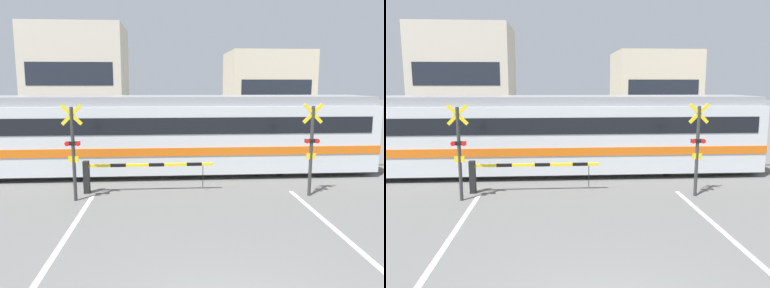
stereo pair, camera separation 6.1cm
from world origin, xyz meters
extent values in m
cube|color=#6B6051|center=(0.00, 10.27, 0.04)|extent=(50.00, 0.10, 0.08)
cube|color=#6B6051|center=(0.00, 11.71, 0.04)|extent=(50.00, 0.10, 0.08)
cube|color=silver|center=(-2.43, 10.99, 1.56)|extent=(20.05, 2.96, 2.66)
cube|color=gray|center=(-2.43, 10.99, 3.07)|extent=(19.85, 2.60, 0.36)
cube|color=orange|center=(-2.43, 10.99, 1.16)|extent=(20.07, 3.01, 0.32)
cube|color=black|center=(-2.43, 10.99, 2.16)|extent=(19.25, 3.00, 0.64)
cylinder|color=black|center=(3.79, 10.27, 0.38)|extent=(0.76, 0.12, 0.76)
cylinder|color=black|center=(3.79, 11.71, 0.38)|extent=(0.76, 0.12, 0.76)
cube|color=black|center=(-3.69, 8.12, 0.57)|extent=(0.20, 0.20, 1.14)
cube|color=yellow|center=(-1.50, 8.12, 0.97)|extent=(4.38, 0.09, 0.09)
cube|color=black|center=(-2.59, 8.12, 0.97)|extent=(0.53, 0.10, 0.10)
cube|color=black|center=(-1.28, 8.12, 0.97)|extent=(0.53, 0.10, 0.10)
cube|color=black|center=(0.04, 8.12, 0.97)|extent=(0.53, 0.10, 0.10)
cylinder|color=black|center=(0.35, 8.12, 0.53)|extent=(0.02, 0.02, 0.78)
cube|color=black|center=(3.69, 13.53, 0.57)|extent=(0.20, 0.20, 1.14)
cube|color=yellow|center=(1.50, 13.53, 0.97)|extent=(4.38, 0.09, 0.09)
cube|color=black|center=(2.59, 13.53, 0.97)|extent=(0.53, 0.10, 0.10)
cube|color=black|center=(1.28, 13.53, 0.97)|extent=(0.53, 0.10, 0.10)
cube|color=black|center=(-0.04, 13.53, 0.97)|extent=(0.53, 0.10, 0.10)
cylinder|color=black|center=(-0.35, 13.53, 0.53)|extent=(0.02, 0.02, 0.78)
cylinder|color=#333333|center=(-3.89, 7.31, 1.52)|extent=(0.11, 0.11, 3.03)
cube|color=yellow|center=(-3.89, 7.31, 2.79)|extent=(0.68, 0.04, 0.68)
cube|color=yellow|center=(-3.89, 7.31, 2.79)|extent=(0.68, 0.04, 0.68)
cube|color=black|center=(-3.89, 7.31, 1.88)|extent=(0.44, 0.12, 0.12)
cylinder|color=red|center=(-4.06, 7.23, 1.88)|extent=(0.15, 0.03, 0.15)
cylinder|color=red|center=(-3.72, 7.23, 1.88)|extent=(0.15, 0.03, 0.15)
cube|color=yellow|center=(-3.89, 7.29, 1.37)|extent=(0.32, 0.03, 0.20)
cylinder|color=#333333|center=(3.89, 7.31, 1.52)|extent=(0.11, 0.11, 3.03)
cube|color=yellow|center=(3.89, 7.31, 2.79)|extent=(0.68, 0.04, 0.68)
cube|color=yellow|center=(3.89, 7.31, 2.79)|extent=(0.68, 0.04, 0.68)
cube|color=black|center=(3.89, 7.31, 1.88)|extent=(0.44, 0.12, 0.12)
cylinder|color=red|center=(3.72, 7.23, 1.88)|extent=(0.15, 0.03, 0.15)
cylinder|color=red|center=(4.06, 7.23, 1.88)|extent=(0.15, 0.03, 0.15)
cube|color=yellow|center=(3.89, 7.29, 1.37)|extent=(0.32, 0.03, 0.20)
cylinder|color=#23232D|center=(-1.76, 15.52, 0.38)|extent=(0.13, 0.13, 0.76)
cylinder|color=#23232D|center=(-1.62, 15.52, 0.38)|extent=(0.13, 0.13, 0.76)
cube|color=navy|center=(-1.69, 15.52, 1.06)|extent=(0.38, 0.22, 0.60)
sphere|color=#997056|center=(-1.69, 15.52, 1.47)|extent=(0.21, 0.21, 0.21)
cube|color=beige|center=(-7.61, 25.14, 4.03)|extent=(7.15, 5.62, 8.07)
cube|color=#1E232D|center=(-7.61, 22.32, 4.44)|extent=(6.01, 0.03, 1.61)
cube|color=beige|center=(7.13, 25.14, 3.11)|extent=(6.18, 5.62, 6.23)
cube|color=#1E232D|center=(7.13, 22.32, 3.43)|extent=(5.19, 0.03, 1.25)
camera|label=1|loc=(-0.93, -4.64, 3.76)|focal=35.00mm
camera|label=2|loc=(-0.87, -4.65, 3.76)|focal=35.00mm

